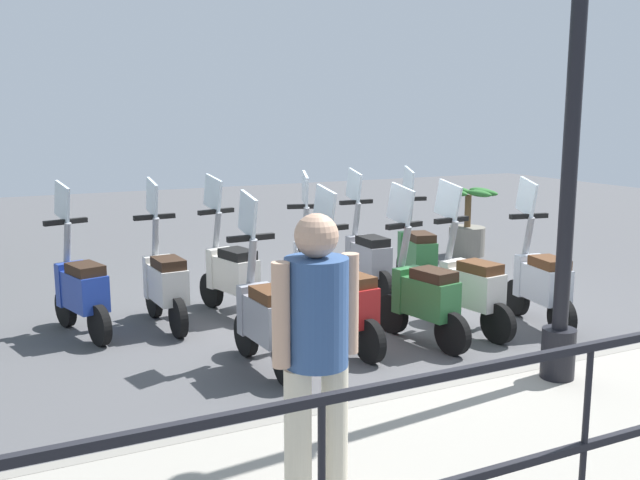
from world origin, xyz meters
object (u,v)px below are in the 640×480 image
object	(u,v)px
scooter_far_4	(165,282)
scooter_far_1	(367,258)
scooter_near_1	(469,287)
scooter_near_2	(422,295)
pedestrian_distant	(316,344)
scooter_near_4	(265,316)
potted_palm	(467,227)
scooter_far_0	(416,253)
scooter_near_3	(344,301)
scooter_far_3	(231,272)
scooter_far_2	(310,265)
scooter_near_0	(540,281)
scooter_far_5	(81,289)
lamp_post_near	(571,138)

from	to	relation	value
scooter_far_4	scooter_far_1	bearing A→B (deg)	-89.76
scooter_near_1	scooter_near_2	bearing A→B (deg)	89.44
pedestrian_distant	scooter_near_4	bearing A→B (deg)	158.71
scooter_near_1	scooter_far_4	world-z (taller)	same
potted_palm	scooter_far_0	world-z (taller)	scooter_far_0
scooter_near_3	scooter_far_3	size ratio (longest dim) A/B	1.00
scooter_near_2	scooter_far_1	bearing A→B (deg)	-22.93
scooter_near_3	scooter_near_4	distance (m)	0.87
scooter_far_1	scooter_far_2	xyz separation A→B (m)	(-0.08, 0.80, 0.00)
scooter_near_0	pedestrian_distant	bearing A→B (deg)	132.63
scooter_near_3	scooter_far_5	xyz separation A→B (m)	(1.55, 2.15, 0.00)
scooter_far_3	scooter_far_1	bearing A→B (deg)	-102.30
scooter_near_1	scooter_far_1	distance (m)	1.73
potted_palm	scooter_far_1	distance (m)	3.08
scooter_near_3	scooter_near_0	bearing A→B (deg)	-102.23
scooter_near_4	scooter_far_2	bearing A→B (deg)	-38.97
scooter_near_1	scooter_far_1	world-z (taller)	same
scooter_near_4	scooter_far_2	world-z (taller)	same
potted_palm	scooter_far_5	size ratio (longest dim) A/B	0.69
scooter_far_5	scooter_far_3	bearing A→B (deg)	-103.08
scooter_near_2	scooter_far_3	bearing A→B (deg)	26.98
scooter_near_3	scooter_far_3	distance (m)	1.70
potted_palm	scooter_far_0	bearing A→B (deg)	127.64
scooter_near_0	scooter_far_5	xyz separation A→B (m)	(1.78, 4.35, 0.00)
lamp_post_near	scooter_far_4	size ratio (longest dim) A/B	2.76
scooter_near_2	scooter_far_1	distance (m)	1.84
scooter_near_1	scooter_far_3	xyz separation A→B (m)	(1.69, 1.94, 0.00)
scooter_near_4	scooter_far_0	bearing A→B (deg)	-60.11
potted_palm	scooter_far_3	xyz separation A→B (m)	(-1.54, 4.42, 0.04)
scooter_near_0	scooter_near_4	distance (m)	3.06
pedestrian_distant	scooter_near_1	bearing A→B (deg)	125.39
potted_palm	lamp_post_near	bearing A→B (deg)	149.38
scooter_near_2	pedestrian_distant	bearing A→B (deg)	126.53
potted_palm	scooter_far_4	distance (m)	5.45
lamp_post_near	scooter_far_2	size ratio (longest dim) A/B	2.76
scooter_far_5	scooter_far_4	bearing A→B (deg)	-110.02
scooter_far_1	lamp_post_near	bearing A→B (deg)	177.53
pedestrian_distant	scooter_far_1	size ratio (longest dim) A/B	1.03
scooter_near_2	scooter_far_0	bearing A→B (deg)	-42.13
lamp_post_near	scooter_near_1	size ratio (longest dim) A/B	2.76
lamp_post_near	scooter_near_2	world-z (taller)	lamp_post_near
scooter_near_3	scooter_far_1	xyz separation A→B (m)	(1.63, -1.18, 0.00)
scooter_far_0	scooter_far_4	world-z (taller)	same
scooter_near_2	scooter_near_4	size ratio (longest dim) A/B	1.00
scooter_near_0	scooter_far_5	bearing A→B (deg)	77.96
scooter_near_0	scooter_near_2	distance (m)	1.43
scooter_far_0	scooter_far_5	bearing A→B (deg)	103.99
scooter_near_0	scooter_far_1	distance (m)	2.11
pedestrian_distant	scooter_near_2	size ratio (longest dim) A/B	1.03
scooter_near_4	scooter_near_0	bearing A→B (deg)	-94.19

